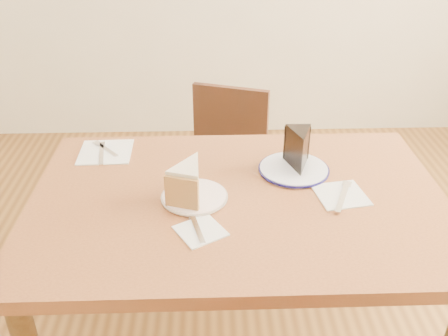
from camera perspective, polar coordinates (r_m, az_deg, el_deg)
table at (r=1.50m, az=1.64°, el=-6.43°), size 1.20×0.80×0.75m
chair_far at (r=2.16m, az=-0.23°, el=-0.62°), size 0.50×0.50×0.79m
plate_cream at (r=1.43m, az=-3.40°, el=-3.30°), size 0.18×0.18×0.01m
plate_navy at (r=1.57m, az=7.97°, el=-0.14°), size 0.21×0.21×0.01m
carrot_cake at (r=1.41m, az=-3.85°, el=-1.41°), size 0.13×0.15×0.09m
chocolate_cake at (r=1.55m, az=8.60°, el=1.88°), size 0.08×0.11×0.11m
napkin_cream at (r=1.30m, az=-2.71°, el=-7.19°), size 0.15×0.15×0.00m
napkin_navy at (r=1.48m, az=13.21°, el=-3.01°), size 0.16×0.16×0.00m
napkin_spare at (r=1.71m, az=-13.37°, el=1.79°), size 0.18×0.18×0.00m
fork_cream at (r=1.31m, az=-3.16°, el=-6.73°), size 0.05×0.14×0.00m
knife_navy at (r=1.47m, az=13.43°, el=-3.18°), size 0.08×0.16×0.00m
fork_spare at (r=1.73m, az=-13.36°, el=2.13°), size 0.10×0.12×0.00m
knife_spare at (r=1.70m, az=-13.82°, el=1.66°), size 0.04×0.16×0.00m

